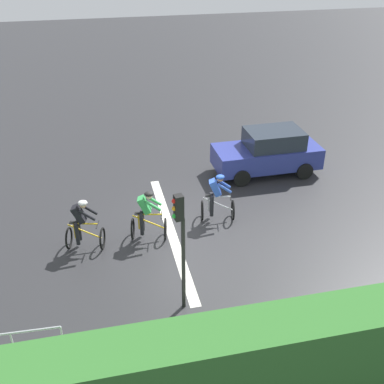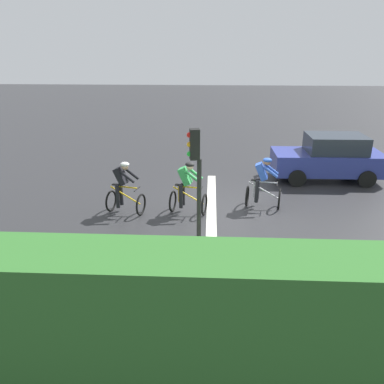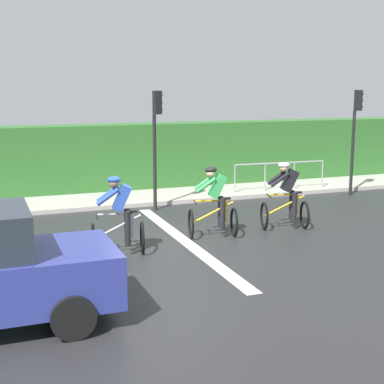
{
  "view_description": "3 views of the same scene",
  "coord_description": "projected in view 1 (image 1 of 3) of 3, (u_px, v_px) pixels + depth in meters",
  "views": [
    {
      "loc": [
        -12.38,
        2.55,
        8.65
      ],
      "look_at": [
        0.2,
        -0.3,
        1.28
      ],
      "focal_mm": 44.26,
      "sensor_mm": 36.0,
      "label": 1
    },
    {
      "loc": [
        -11.1,
        0.5,
        4.95
      ],
      "look_at": [
        -0.65,
        1.02,
        0.9
      ],
      "focal_mm": 35.84,
      "sensor_mm": 36.0,
      "label": 2
    },
    {
      "loc": [
        11.59,
        -3.7,
        3.49
      ],
      "look_at": [
        -0.94,
        0.94,
        0.94
      ],
      "focal_mm": 52.57,
      "sensor_mm": 36.0,
      "label": 3
    }
  ],
  "objects": [
    {
      "name": "cyclist_mid",
      "position": [
        217.0,
        198.0,
        15.46
      ],
      "size": [
        0.88,
        1.19,
        1.66
      ],
      "color": "black",
      "rests_on": "ground"
    },
    {
      "name": "road_marking_stop_line",
      "position": [
        171.0,
        232.0,
        15.18
      ],
      "size": [
        7.0,
        0.3,
        0.01
      ],
      "primitive_type": "cube",
      "color": "silver",
      "rests_on": "ground"
    },
    {
      "name": "ground_plane",
      "position": [
        184.0,
        230.0,
        15.26
      ],
      "size": [
        80.0,
        80.0,
        0.0
      ],
      "primitive_type": "plane",
      "color": "#28282B"
    },
    {
      "name": "cyclist_lead",
      "position": [
        83.0,
        226.0,
        14.07
      ],
      "size": [
        0.92,
        1.21,
        1.66
      ],
      "color": "black",
      "rests_on": "ground"
    },
    {
      "name": "car_navy",
      "position": [
        268.0,
        152.0,
        18.41
      ],
      "size": [
        1.92,
        4.12,
        1.76
      ],
      "color": "navy",
      "rests_on": "ground"
    },
    {
      "name": "cyclist_second",
      "position": [
        147.0,
        216.0,
        14.52
      ],
      "size": [
        0.89,
        1.2,
        1.66
      ],
      "color": "black",
      "rests_on": "ground"
    },
    {
      "name": "traffic_light_near_crossing",
      "position": [
        181.0,
        236.0,
        11.13
      ],
      "size": [
        0.23,
        0.31,
        3.34
      ],
      "color": "black",
      "rests_on": "ground"
    },
    {
      "name": "sidewalk_kerb",
      "position": [
        145.0,
        373.0,
        10.37
      ],
      "size": [
        2.8,
        20.94,
        0.12
      ],
      "primitive_type": "cube",
      "color": "#ADA89E",
      "rests_on": "ground"
    }
  ]
}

